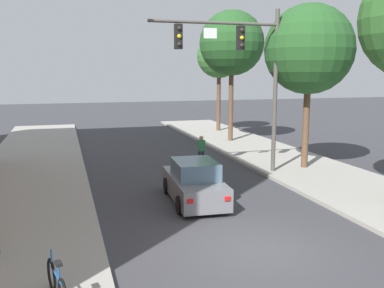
{
  "coord_description": "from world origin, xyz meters",
  "views": [
    {
      "loc": [
        -4.91,
        -10.25,
        4.84
      ],
      "look_at": [
        -0.05,
        6.0,
        2.0
      ],
      "focal_mm": 40.36,
      "sensor_mm": 36.0,
      "label": 1
    }
  ],
  "objects": [
    {
      "name": "traffic_signal_mast",
      "position": [
        2.91,
        7.99,
        5.32
      ],
      "size": [
        6.07,
        0.38,
        7.5
      ],
      "color": "#514C47",
      "rests_on": "sidewalk_right"
    },
    {
      "name": "street_tree_second",
      "position": [
        6.49,
        8.31,
        5.89
      ],
      "size": [
        4.29,
        4.29,
        7.91
      ],
      "color": "brown",
      "rests_on": "sidewalk_right"
    },
    {
      "name": "bicycle_leaning",
      "position": [
        -5.2,
        -1.54,
        0.54
      ],
      "size": [
        0.45,
        1.74,
        0.98
      ],
      "color": "black",
      "rests_on": "sidewalk_left"
    },
    {
      "name": "pedestrian_crossing_road",
      "position": [
        1.76,
        10.37,
        0.91
      ],
      "size": [
        0.36,
        0.22,
        1.64
      ],
      "color": "#232847",
      "rests_on": "ground"
    },
    {
      "name": "street_tree_farthest",
      "position": [
        7.1,
        22.41,
        6.06
      ],
      "size": [
        3.51,
        3.51,
        7.71
      ],
      "color": "brown",
      "rests_on": "sidewalk_right"
    },
    {
      "name": "car_lead_grey",
      "position": [
        -0.32,
        4.78,
        0.72
      ],
      "size": [
        2.02,
        4.33,
        1.6
      ],
      "color": "slate",
      "rests_on": "ground"
    },
    {
      "name": "sidewalk_left",
      "position": [
        -6.5,
        0.0,
        0.07
      ],
      "size": [
        5.0,
        60.0,
        0.15
      ],
      "primitive_type": "cube",
      "color": "#99968E",
      "rests_on": "ground"
    },
    {
      "name": "street_tree_third",
      "position": [
        6.11,
        17.28,
        6.72
      ],
      "size": [
        4.34,
        4.34,
        8.76
      ],
      "color": "brown",
      "rests_on": "sidewalk_right"
    },
    {
      "name": "ground_plane",
      "position": [
        0.0,
        0.0,
        0.0
      ],
      "size": [
        120.0,
        120.0,
        0.0
      ],
      "primitive_type": "plane",
      "color": "#38383D"
    }
  ]
}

